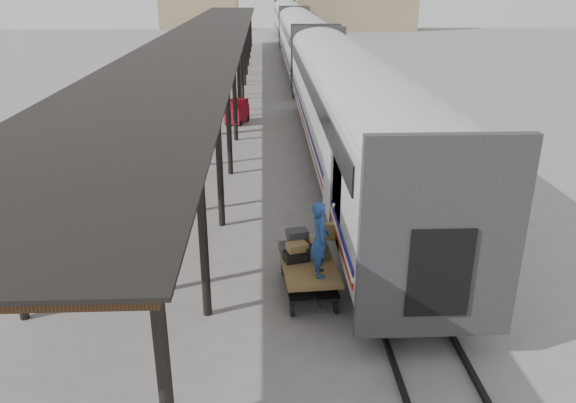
{
  "coord_description": "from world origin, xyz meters",
  "views": [
    {
      "loc": [
        0.01,
        -13.02,
        7.08
      ],
      "look_at": [
        0.59,
        0.6,
        1.7
      ],
      "focal_mm": 35.0,
      "sensor_mm": 36.0,
      "label": 1
    }
  ],
  "objects_px": {
    "baggage_cart": "(308,269)",
    "luggage_tug": "(237,113)",
    "pedestrian": "(215,115)",
    "porter": "(320,239)"
  },
  "relations": [
    {
      "from": "luggage_tug",
      "to": "pedestrian",
      "type": "bearing_deg",
      "value": -91.12
    },
    {
      "from": "baggage_cart",
      "to": "luggage_tug",
      "type": "height_order",
      "value": "luggage_tug"
    },
    {
      "from": "porter",
      "to": "baggage_cart",
      "type": "bearing_deg",
      "value": 11.6
    },
    {
      "from": "luggage_tug",
      "to": "pedestrian",
      "type": "xyz_separation_m",
      "value": [
        -0.96,
        -2.34,
        0.4
      ]
    },
    {
      "from": "baggage_cart",
      "to": "porter",
      "type": "relative_size",
      "value": 1.41
    },
    {
      "from": "baggage_cart",
      "to": "luggage_tug",
      "type": "xyz_separation_m",
      "value": [
        -2.42,
        17.53,
        -0.08
      ]
    },
    {
      "from": "pedestrian",
      "to": "porter",
      "type": "bearing_deg",
      "value": 78.07
    },
    {
      "from": "baggage_cart",
      "to": "pedestrian",
      "type": "height_order",
      "value": "pedestrian"
    },
    {
      "from": "baggage_cart",
      "to": "pedestrian",
      "type": "distance_m",
      "value": 15.57
    },
    {
      "from": "baggage_cart",
      "to": "luggage_tug",
      "type": "relative_size",
      "value": 1.53
    }
  ]
}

